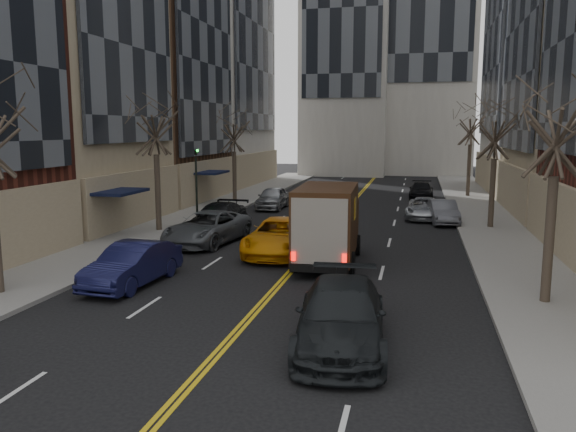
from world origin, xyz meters
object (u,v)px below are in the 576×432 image
at_px(taxi, 280,237).
at_px(observer_sedan, 341,316).
at_px(ups_truck, 328,225).
at_px(pedestrian, 296,225).

bearing_deg(taxi, observer_sedan, -70.44).
relative_size(ups_truck, pedestrian, 3.36).
height_order(ups_truck, pedestrian, ups_truck).
distance_m(observer_sedan, pedestrian, 13.09).
bearing_deg(pedestrian, ups_truck, -140.09).
relative_size(ups_truck, taxi, 1.06).
bearing_deg(ups_truck, observer_sedan, -81.36).
bearing_deg(ups_truck, taxi, 147.73).
xyz_separation_m(observer_sedan, pedestrian, (-3.88, 12.50, 0.10)).
relative_size(observer_sedan, taxi, 1.00).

